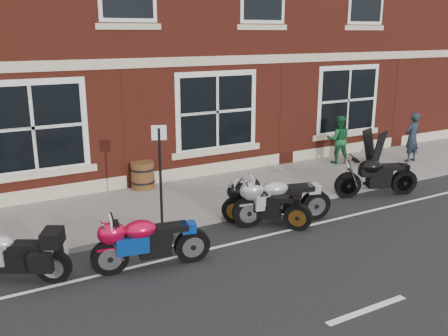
{
  "coord_description": "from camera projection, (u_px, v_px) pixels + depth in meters",
  "views": [
    {
      "loc": [
        -5.35,
        -7.87,
        4.17
      ],
      "look_at": [
        0.07,
        1.6,
        1.19
      ],
      "focal_mm": 40.0,
      "sensor_mm": 36.0,
      "label": 1
    }
  ],
  "objects": [
    {
      "name": "kerb",
      "position": [
        225.0,
        218.0,
        11.42
      ],
      "size": [
        30.0,
        0.16,
        0.12
      ],
      "primitive_type": "cube",
      "color": "slate",
      "rests_on": "ground"
    },
    {
      "name": "ground",
      "position": [
        260.0,
        242.0,
        10.25
      ],
      "size": [
        80.0,
        80.0,
        0.0
      ],
      "primitive_type": "plane",
      "color": "black",
      "rests_on": "ground"
    },
    {
      "name": "moto_touring_silver",
      "position": [
        9.0,
        253.0,
        8.49
      ],
      "size": [
        1.79,
        1.14,
        1.32
      ],
      "rotation": [
        0.0,
        0.0,
        1.03
      ],
      "color": "black",
      "rests_on": "ground"
    },
    {
      "name": "moto_sport_red",
      "position": [
        149.0,
        239.0,
        8.97
      ],
      "size": [
        2.17,
        0.53,
        0.98
      ],
      "rotation": [
        0.0,
        0.0,
        1.4
      ],
      "color": "black",
      "rests_on": "ground"
    },
    {
      "name": "moto_sport_silver",
      "position": [
        280.0,
        198.0,
        11.1
      ],
      "size": [
        2.29,
        0.68,
        1.05
      ],
      "rotation": [
        0.0,
        0.0,
        1.34
      ],
      "color": "black",
      "rests_on": "ground"
    },
    {
      "name": "sidewalk",
      "position": [
        194.0,
        198.0,
        12.74
      ],
      "size": [
        30.0,
        3.0,
        0.12
      ],
      "primitive_type": "cube",
      "color": "slate",
      "rests_on": "ground"
    },
    {
      "name": "moto_naked_black",
      "position": [
        374.0,
        175.0,
        12.98
      ],
      "size": [
        2.16,
        0.91,
        1.01
      ],
      "rotation": [
        0.0,
        0.0,
        1.22
      ],
      "color": "black",
      "rests_on": "ground"
    },
    {
      "name": "parking_sign",
      "position": [
        160.0,
        169.0,
        10.46
      ],
      "size": [
        0.29,
        0.15,
        2.2
      ],
      "rotation": [
        0.0,
        0.0,
        -0.42
      ],
      "color": "black",
      "rests_on": "sidewalk"
    },
    {
      "name": "a_board_sign",
      "position": [
        374.0,
        148.0,
        15.6
      ],
      "size": [
        0.78,
        0.66,
        1.1
      ],
      "primitive_type": null,
      "rotation": [
        0.0,
        0.0,
        0.39
      ],
      "color": "black",
      "rests_on": "sidewalk"
    },
    {
      "name": "moto_sport_black",
      "position": [
        265.0,
        204.0,
        10.95
      ],
      "size": [
        1.46,
        1.57,
        0.91
      ],
      "rotation": [
        0.0,
        0.0,
        0.75
      ],
      "color": "black",
      "rests_on": "ground"
    },
    {
      "name": "barrel_planter",
      "position": [
        143.0,
        175.0,
        13.29
      ],
      "size": [
        0.65,
        0.65,
        0.72
      ],
      "color": "#533B16",
      "rests_on": "sidewalk"
    },
    {
      "name": "pedestrian_left",
      "position": [
        412.0,
        137.0,
        15.96
      ],
      "size": [
        0.61,
        0.43,
        1.58
      ],
      "primitive_type": "imported",
      "rotation": [
        0.0,
        0.0,
        3.23
      ],
      "color": "#1B2531",
      "rests_on": "sidewalk"
    },
    {
      "name": "pedestrian_right",
      "position": [
        339.0,
        140.0,
        15.77
      ],
      "size": [
        0.93,
        0.89,
        1.52
      ],
      "primitive_type": "imported",
      "rotation": [
        0.0,
        0.0,
        2.57
      ],
      "color": "#19572D",
      "rests_on": "sidewalk"
    }
  ]
}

